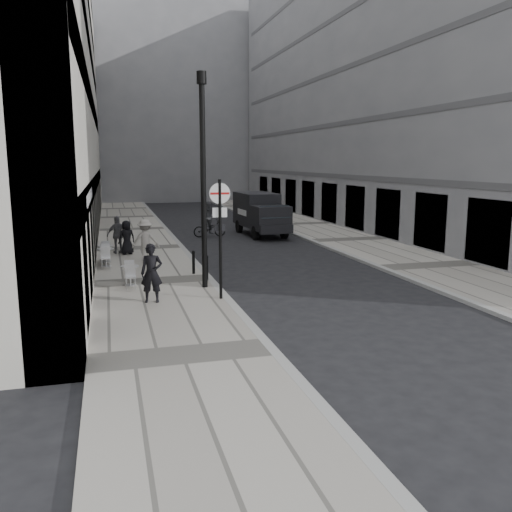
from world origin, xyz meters
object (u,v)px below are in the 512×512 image
Objects in this scene: lamppost at (203,171)px; panel_van at (260,212)px; walking_man at (152,273)px; sign_post at (220,223)px; cyclist at (209,223)px.

lamppost reaches higher than panel_van.
lamppost is at bearing -116.04° from panel_van.
walking_man is 0.25× the size of lamppost.
sign_post is at bearing 6.89° from walking_man.
walking_man is 14.94m from cyclist.
cyclist is at bearing 86.26° from sign_post.
lamppost is (1.85, 1.53, 2.97)m from walking_man.
panel_van is (5.27, 14.36, -1.07)m from sign_post.
lamppost is at bearing -106.64° from cyclist.
sign_post is 0.69× the size of panel_van.
sign_post reaches higher than panel_van.
lamppost reaches higher than walking_man.
lamppost is 3.43× the size of cyclist.
panel_van reaches higher than walking_man.
panel_van is (5.48, 12.72, -2.60)m from lamppost.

